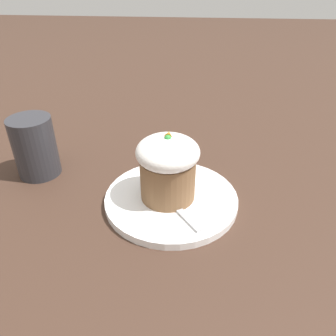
{
  "coord_description": "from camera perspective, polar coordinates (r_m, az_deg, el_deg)",
  "views": [
    {
      "loc": [
        -0.41,
        -0.03,
        0.33
      ],
      "look_at": [
        0.0,
        0.01,
        0.06
      ],
      "focal_mm": 35.0,
      "sensor_mm": 36.0,
      "label": 1
    }
  ],
  "objects": [
    {
      "name": "carrot_cake",
      "position": [
        0.49,
        0.0,
        0.55
      ],
      "size": [
        0.09,
        0.09,
        0.11
      ],
      "color": "brown",
      "rests_on": "dessert_plate"
    },
    {
      "name": "dessert_plate",
      "position": [
        0.52,
        0.57,
        -5.41
      ],
      "size": [
        0.21,
        0.21,
        0.01
      ],
      "color": "white",
      "rests_on": "ground_plane"
    },
    {
      "name": "coffee_cup",
      "position": [
        0.62,
        -22.12,
        3.5
      ],
      "size": [
        0.1,
        0.07,
        0.11
      ],
      "color": "#2D2D33",
      "rests_on": "ground_plane"
    },
    {
      "name": "ground_plane",
      "position": [
        0.53,
        0.56,
        -5.93
      ],
      "size": [
        4.0,
        4.0,
        0.0
      ],
      "primitive_type": "plane",
      "color": "#3D281E"
    },
    {
      "name": "spoon",
      "position": [
        0.51,
        0.17,
        -5.49
      ],
      "size": [
        0.11,
        0.09,
        0.01
      ],
      "color": "#B7B7BC",
      "rests_on": "dessert_plate"
    }
  ]
}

